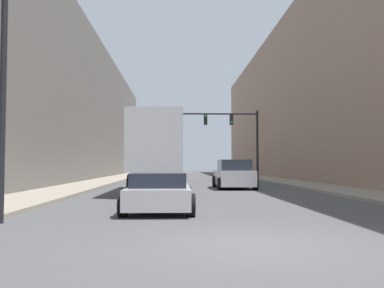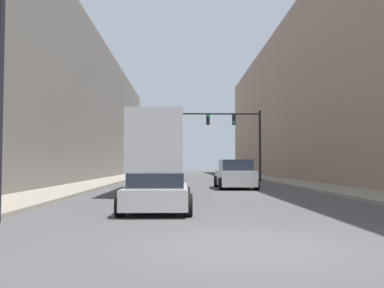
# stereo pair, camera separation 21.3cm
# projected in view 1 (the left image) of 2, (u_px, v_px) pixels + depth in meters

# --- Properties ---
(ground_plane) EXTENTS (200.00, 200.00, 0.00)m
(ground_plane) POSITION_uv_depth(u_px,v_px,m) (254.00, 245.00, 7.62)
(ground_plane) COLOR #4C4C4F
(sidewalk_right) EXTENTS (2.87, 80.00, 0.15)m
(sidewalk_right) POSITION_uv_depth(u_px,v_px,m) (274.00, 180.00, 37.84)
(sidewalk_right) COLOR gray
(sidewalk_right) RESTS_ON ground
(sidewalk_left) EXTENTS (2.87, 80.00, 0.15)m
(sidewalk_left) POSITION_uv_depth(u_px,v_px,m) (109.00, 180.00, 37.30)
(sidewalk_left) COLOR gray
(sidewalk_left) RESTS_ON ground
(building_right) EXTENTS (6.00, 80.00, 15.55)m
(building_right) POSITION_uv_depth(u_px,v_px,m) (322.00, 94.00, 38.37)
(building_right) COLOR #997A66
(building_right) RESTS_ON ground
(building_left) EXTENTS (6.00, 80.00, 13.48)m
(building_left) POSITION_uv_depth(u_px,v_px,m) (59.00, 104.00, 37.45)
(building_left) COLOR #66605B
(building_left) RESTS_ON ground
(semi_truck) EXTENTS (2.43, 11.60, 3.84)m
(semi_truck) POSITION_uv_depth(u_px,v_px,m) (159.00, 151.00, 23.30)
(semi_truck) COLOR silver
(semi_truck) RESTS_ON ground
(sedan_car) EXTENTS (2.11, 4.65, 1.18)m
(sedan_car) POSITION_uv_depth(u_px,v_px,m) (159.00, 192.00, 13.41)
(sedan_car) COLOR #B7B7BC
(sedan_car) RESTS_ON ground
(suv_car) EXTENTS (2.24, 4.60, 1.71)m
(suv_car) POSITION_uv_depth(u_px,v_px,m) (234.00, 175.00, 25.48)
(suv_car) COLOR #B7B7BC
(suv_car) RESTS_ON ground
(traffic_signal_gantry) EXTENTS (6.89, 0.35, 6.14)m
(traffic_signal_gantry) POSITION_uv_depth(u_px,v_px,m) (238.00, 132.00, 37.22)
(traffic_signal_gantry) COLOR black
(traffic_signal_gantry) RESTS_ON ground
(street_lamp) EXTENTS (0.44, 0.44, 6.53)m
(street_lamp) POSITION_uv_depth(u_px,v_px,m) (4.00, 53.00, 10.64)
(street_lamp) COLOR black
(street_lamp) RESTS_ON ground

